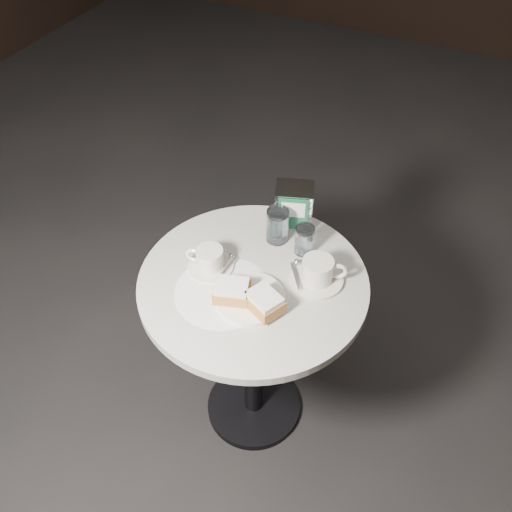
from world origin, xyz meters
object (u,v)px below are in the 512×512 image
object	(u,v)px
coffee_cup_right	(318,272)
napkin_dispenser	(294,205)
water_glass_right	(304,240)
coffee_cup_left	(210,260)
cafe_table	(253,321)
beignet_plate	(249,297)
water_glass_left	(277,226)

from	to	relation	value
coffee_cup_right	napkin_dispenser	world-z (taller)	napkin_dispenser
water_glass_right	napkin_dispenser	bearing A→B (deg)	126.81
coffee_cup_left	coffee_cup_right	xyz separation A→B (m)	(0.32, 0.09, 0.00)
cafe_table	coffee_cup_left	distance (m)	0.27
beignet_plate	water_glass_left	distance (m)	0.29
coffee_cup_right	water_glass_right	size ratio (longest dim) A/B	2.13
cafe_table	water_glass_left	size ratio (longest dim) A/B	6.43
coffee_cup_left	cafe_table	bearing A→B (deg)	-7.90
cafe_table	napkin_dispenser	bearing A→B (deg)	89.22
water_glass_left	water_glass_right	xyz separation A→B (m)	(0.10, -0.02, -0.01)
water_glass_right	coffee_cup_left	bearing A→B (deg)	-140.40
cafe_table	water_glass_right	world-z (taller)	water_glass_right
water_glass_left	water_glass_right	size ratio (longest dim) A/B	1.19
cafe_table	beignet_plate	xyz separation A→B (m)	(0.03, -0.09, 0.22)
coffee_cup_right	napkin_dispenser	distance (m)	0.28
cafe_table	coffee_cup_left	world-z (taller)	coffee_cup_left
cafe_table	water_glass_left	distance (m)	0.32
coffee_cup_right	napkin_dispenser	bearing A→B (deg)	108.01
beignet_plate	water_glass_right	bearing A→B (deg)	77.44
cafe_table	coffee_cup_right	distance (m)	0.30
water_glass_left	water_glass_right	world-z (taller)	water_glass_left
cafe_table	water_glass_right	distance (m)	0.32
coffee_cup_left	water_glass_right	distance (m)	0.30
cafe_table	napkin_dispenser	distance (m)	0.40
coffee_cup_left	water_glass_right	size ratio (longest dim) A/B	1.71
coffee_cup_left	beignet_plate	bearing A→B (deg)	-35.82
coffee_cup_right	cafe_table	bearing A→B (deg)	-175.42
coffee_cup_left	napkin_dispenser	distance (m)	0.34
beignet_plate	coffee_cup_left	bearing A→B (deg)	155.73
beignet_plate	water_glass_left	bearing A→B (deg)	97.83
beignet_plate	water_glass_left	world-z (taller)	water_glass_left
coffee_cup_left	water_glass_left	bearing A→B (deg)	45.79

